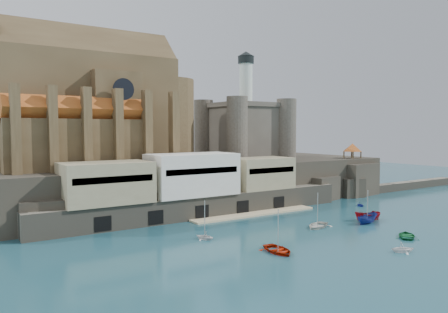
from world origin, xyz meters
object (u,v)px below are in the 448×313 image
Objects in this scene: church at (95,111)px; boat_2 at (367,223)px; pavilion at (352,148)px; boat_1 at (403,252)px; boat_0 at (278,252)px; castle_keep at (244,128)px.

church is 8.20× the size of boat_2.
boat_1 is at bearing -132.68° from pavilion.
church reaches higher than boat_2.
boat_0 is 27.68m from boat_2.
boat_1 is at bearing -102.98° from castle_keep.
pavilion is 1.87× the size of boat_1.
castle_keep is 4.58× the size of pavilion.
castle_keep is (40.21, -0.78, -3.81)m from church.
castle_keep reaches higher than pavilion.
pavilion is at bearing -30.18° from castle_keep.
pavilion is (25.92, -15.08, -5.59)m from castle_keep.
boat_2 is at bearing 20.52° from boat_0.
boat_2 reaches higher than boat_1.
pavilion reaches higher than boat_0.
pavilion is 1.12× the size of boat_2.
boat_2 is (11.88, 15.68, 0.00)m from boat_1.
castle_keep reaches higher than boat_1.
pavilion is 40.34m from boat_2.
church reaches higher than pavilion.
pavilion is 1.03× the size of boat_0.
castle_keep is at bearing 14.98° from boat_1.
boat_1 is at bearing 134.72° from boat_2.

